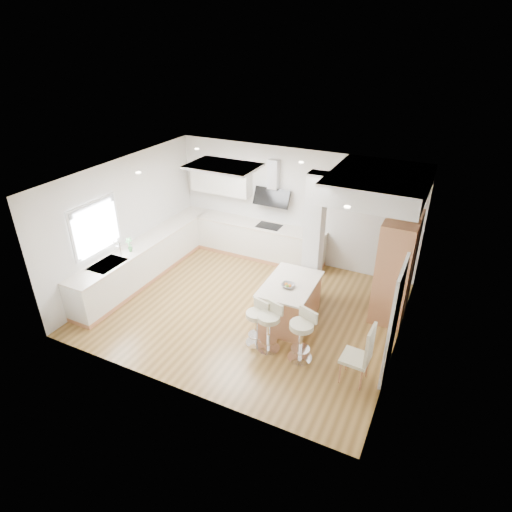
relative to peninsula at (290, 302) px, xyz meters
The scene contains 18 objects.
ground 1.04m from the peninsula, behind, with size 6.00×6.00×0.00m, color olive.
ceiling 1.04m from the peninsula, behind, with size 6.00×5.00×0.02m, color white.
wall_back 2.83m from the peninsula, 110.82° to the left, with size 6.00×0.04×2.80m, color silver.
wall_left 4.06m from the peninsula, behind, with size 0.04×5.00×2.80m, color silver.
wall_right 2.27m from the peninsula, ahead, with size 0.04×5.00×2.80m, color silver.
skylight 2.97m from the peninsula, 161.43° to the left, with size 4.10×2.10×0.06m.
window_left 4.20m from the peninsula, 166.76° to the right, with size 0.06×1.28×1.07m.
doorway_right 2.20m from the peninsula, 16.92° to the right, with size 0.05×1.00×2.10m.
counter_left 3.65m from the peninsula, behind, with size 0.63×4.50×1.35m.
counter_back 2.90m from the peninsula, 130.10° to the left, with size 3.62×0.63×2.50m.
pillar 1.35m from the peninsula, 83.51° to the left, with size 0.35×0.35×2.80m.
soffit 2.82m from the peninsula, 50.10° to the left, with size 1.78×2.20×0.40m.
oven_column 2.20m from the peninsula, 34.95° to the left, with size 0.63×1.21×2.10m.
peninsula is the anchor object (origin of this frame).
bar_stool_a 0.96m from the peninsula, 105.97° to the right, with size 0.49×0.49×0.88m.
bar_stool_b 0.97m from the peninsula, 89.83° to the right, with size 0.53×0.53×0.94m.
bar_stool_c 1.15m from the peninsula, 57.43° to the right, with size 0.57×0.57×0.98m.
dining_chair 2.01m from the peninsula, 32.80° to the right, with size 0.46×0.46×1.13m.
Camera 1 is at (3.42, -6.55, 5.17)m, focal length 30.00 mm.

